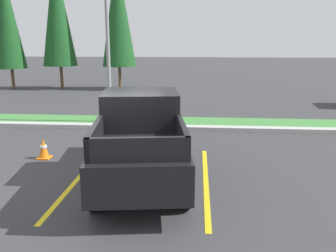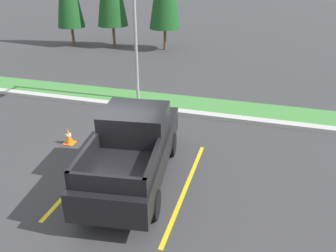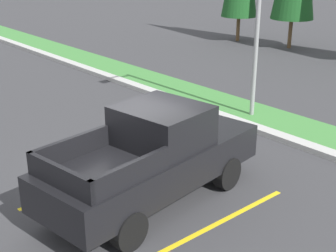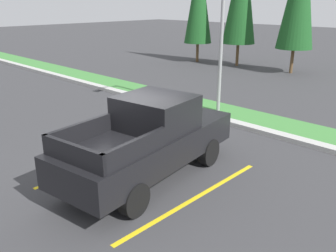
{
  "view_description": "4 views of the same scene",
  "coord_description": "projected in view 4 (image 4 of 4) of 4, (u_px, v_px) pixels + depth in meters",
  "views": [
    {
      "loc": [
        2.13,
        -8.1,
        3.31
      ],
      "look_at": [
        1.48,
        -0.12,
        1.37
      ],
      "focal_mm": 38.64,
      "sensor_mm": 36.0,
      "label": 1
    },
    {
      "loc": [
        4.09,
        -7.59,
        5.73
      ],
      "look_at": [
        1.41,
        1.49,
        1.13
      ],
      "focal_mm": 35.78,
      "sensor_mm": 36.0,
      "label": 2
    },
    {
      "loc": [
        7.96,
        -5.7,
        5.24
      ],
      "look_at": [
        0.32,
        0.88,
        1.39
      ],
      "focal_mm": 51.01,
      "sensor_mm": 36.0,
      "label": 3
    },
    {
      "loc": [
        6.96,
        -5.61,
        4.32
      ],
      "look_at": [
        0.6,
        0.94,
        1.11
      ],
      "focal_mm": 38.09,
      "sensor_mm": 36.0,
      "label": 4
    }
  ],
  "objects": [
    {
      "name": "pickup_truck_main",
      "position": [
        150.0,
        139.0,
        8.96
      ],
      "size": [
        2.59,
        5.43,
        2.1
      ],
      "color": "black",
      "rests_on": "ground"
    },
    {
      "name": "curb_strip",
      "position": [
        233.0,
        123.0,
        13.16
      ],
      "size": [
        56.0,
        0.4,
        0.15
      ],
      "primitive_type": "cube",
      "color": "#B2B2AD",
      "rests_on": "ground"
    },
    {
      "name": "parking_line_near",
      "position": [
        113.0,
        159.0,
        10.29
      ],
      "size": [
        0.12,
        4.8,
        0.01
      ],
      "primitive_type": "cube",
      "color": "yellow",
      "rests_on": "ground"
    },
    {
      "name": "traffic_cone",
      "position": [
        118.0,
        127.0,
        12.06
      ],
      "size": [
        0.36,
        0.36,
        0.6
      ],
      "color": "orange",
      "rests_on": "ground"
    },
    {
      "name": "ground_plane",
      "position": [
        129.0,
        167.0,
        9.8
      ],
      "size": [
        120.0,
        120.0,
        0.0
      ],
      "primitive_type": "plane",
      "color": "#38383A"
    },
    {
      "name": "grass_median",
      "position": [
        249.0,
        117.0,
        13.92
      ],
      "size": [
        56.0,
        1.8,
        0.06
      ],
      "primitive_type": "cube",
      "color": "#42843D",
      "rests_on": "ground"
    },
    {
      "name": "street_light",
      "position": [
        220.0,
        22.0,
        13.38
      ],
      "size": [
        0.24,
        1.49,
        6.09
      ],
      "color": "gray",
      "rests_on": "ground"
    },
    {
      "name": "parking_line_far",
      "position": [
        195.0,
        198.0,
        8.25
      ],
      "size": [
        0.12,
        4.8,
        0.01
      ],
      "primitive_type": "cube",
      "color": "yellow",
      "rests_on": "ground"
    }
  ]
}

